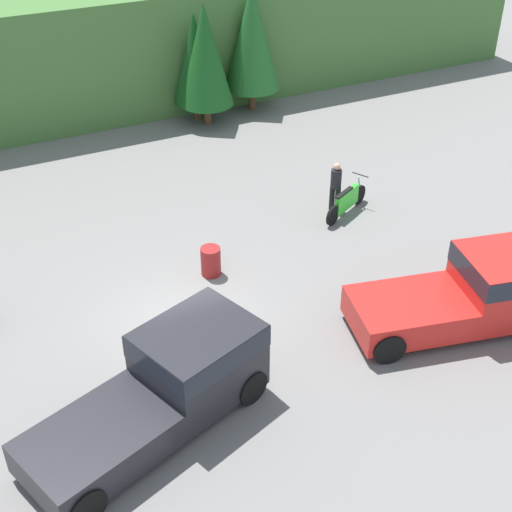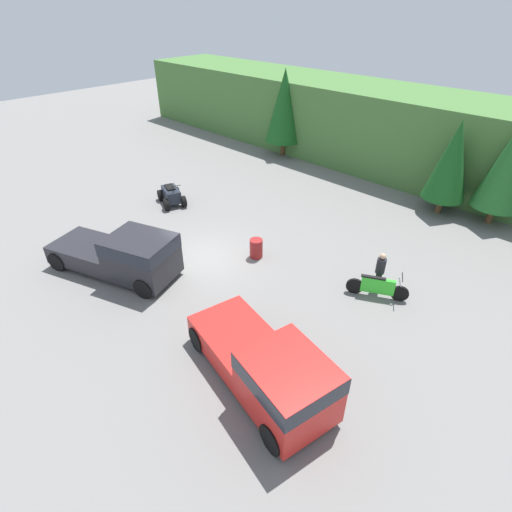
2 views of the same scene
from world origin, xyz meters
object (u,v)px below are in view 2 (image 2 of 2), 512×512
Objects in this scene: steel_barrel at (256,248)px; quad_atv at (171,195)px; pickup_truck_red at (270,369)px; rider_person at (380,271)px; pickup_truck_second at (125,254)px; dirt_bike at (378,287)px.

quad_atv is at bearing 175.01° from steel_barrel.
pickup_truck_red is 6.63m from rider_person.
pickup_truck_second is at bearing -30.78° from quad_atv.
pickup_truck_second is 10.25m from rider_person.
rider_person is at bearing 18.31° from pickup_truck_second.
pickup_truck_second is 3.48× the size of rider_person.
quad_atv is at bearing 143.72° from rider_person.
pickup_truck_red is 6.44× the size of steel_barrel.
dirt_bike is 1.25× the size of rider_person.
pickup_truck_red reaches higher than rider_person.
steel_barrel is at bearing 156.63° from rider_person.
pickup_truck_red and pickup_truck_second have the same top height.
steel_barrel is (2.93, 4.71, -0.60)m from pickup_truck_second.
rider_person is 1.95× the size of steel_barrel.
quad_atv reaches higher than steel_barrel.
rider_person is (12.33, 0.99, 0.44)m from quad_atv.
pickup_truck_red is 0.95× the size of pickup_truck_second.
rider_person is at bearing 90.29° from dirt_bike.
quad_atv is 1.31× the size of rider_person.
pickup_truck_second is 6.80× the size of steel_barrel.
dirt_bike is (8.28, 5.93, -0.57)m from pickup_truck_second.
quad_atv is (-4.27, 5.34, -0.54)m from pickup_truck_second.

